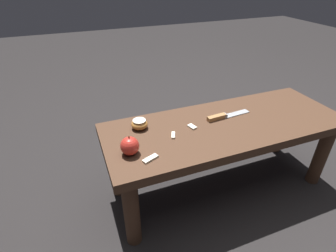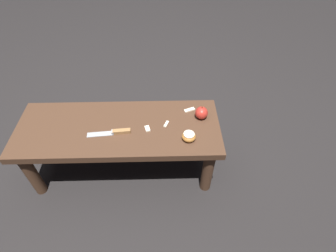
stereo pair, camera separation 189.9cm
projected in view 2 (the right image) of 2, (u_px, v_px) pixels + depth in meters
ground_plane at (126, 168)px, 1.69m from camera, size 8.00×8.00×0.00m
wooden_bench at (119, 135)px, 1.46m from camera, size 1.10×0.41×0.38m
knife at (115, 132)px, 1.37m from camera, size 0.23×0.05×0.02m
apple_whole at (201, 113)px, 1.43m from camera, size 0.07×0.07×0.08m
apple_cut at (189, 136)px, 1.33m from camera, size 0.07×0.07×0.04m
apple_slice_near_knife at (147, 129)px, 1.39m from camera, size 0.03×0.05×0.01m
apple_slice_center at (190, 110)px, 1.50m from camera, size 0.07×0.04×0.01m
apple_slice_near_bowl at (166, 124)px, 1.42m from camera, size 0.03×0.05×0.01m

